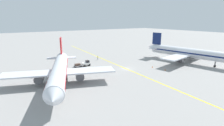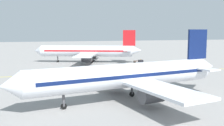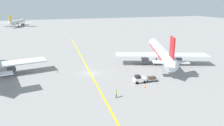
% 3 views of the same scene
% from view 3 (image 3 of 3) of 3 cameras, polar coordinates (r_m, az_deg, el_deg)
% --- Properties ---
extents(ground_plane, '(400.00, 400.00, 0.00)m').
position_cam_3_polar(ground_plane, '(59.84, -5.71, -2.67)').
color(ground_plane, gray).
extents(apron_yellow_centreline, '(8.00, 119.78, 0.01)m').
position_cam_3_polar(apron_yellow_centreline, '(59.84, -5.71, -2.67)').
color(apron_yellow_centreline, yellow).
rests_on(apron_yellow_centreline, ground).
extents(airplane_adjacent_stand, '(28.03, 34.25, 10.60)m').
position_cam_3_polar(airplane_adjacent_stand, '(69.12, 12.70, 2.72)').
color(airplane_adjacent_stand, silver).
rests_on(airplane_adjacent_stand, ground).
extents(airplane_distant_taxiing, '(25.50, 31.39, 9.54)m').
position_cam_3_polar(airplane_distant_taxiing, '(190.37, -23.56, 9.75)').
color(airplane_distant_taxiing, silver).
rests_on(airplane_distant_taxiing, ground).
extents(baggage_tug_white, '(3.04, 1.82, 2.11)m').
position_cam_3_polar(baggage_tug_white, '(52.72, 7.14, -4.24)').
color(baggage_tug_white, white).
rests_on(baggage_tug_white, ground).
extents(baggage_cart_trailing, '(2.64, 1.47, 1.24)m').
position_cam_3_polar(baggage_cart_trailing, '(54.15, 10.33, -4.00)').
color(baggage_cart_trailing, gray).
rests_on(baggage_cart_trailing, ground).
extents(ground_crew_worker, '(0.35, 0.53, 1.68)m').
position_cam_3_polar(ground_crew_worker, '(44.50, 1.11, -7.97)').
color(ground_crew_worker, '#23232D').
rests_on(ground_crew_worker, ground).
extents(traffic_cone_near_nose, '(0.32, 0.32, 0.55)m').
position_cam_3_polar(traffic_cone_near_nose, '(62.14, -14.16, -2.12)').
color(traffic_cone_near_nose, orange).
rests_on(traffic_cone_near_nose, ground).
extents(traffic_cone_mid_apron, '(0.32, 0.32, 0.55)m').
position_cam_3_polar(traffic_cone_mid_apron, '(50.22, 8.56, -6.10)').
color(traffic_cone_mid_apron, orange).
rests_on(traffic_cone_mid_apron, ground).
extents(traffic_cone_by_wingtip, '(0.32, 0.32, 0.55)m').
position_cam_3_polar(traffic_cone_by_wingtip, '(66.67, -15.21, -0.98)').
color(traffic_cone_by_wingtip, orange).
rests_on(traffic_cone_by_wingtip, ground).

